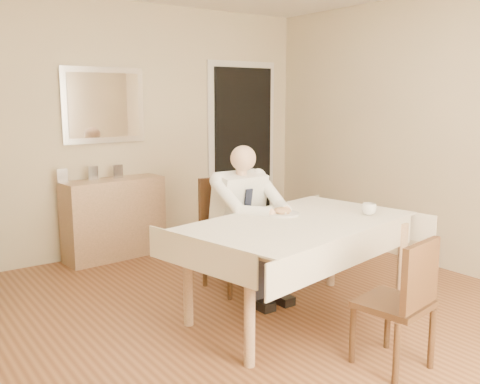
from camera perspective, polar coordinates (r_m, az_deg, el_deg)
room at (r=3.57m, az=3.29°, el=4.74°), size 5.00×5.02×2.60m
doorway at (r=6.48m, az=0.27°, el=4.49°), size 0.96×0.07×2.10m
mirror at (r=5.62m, az=-14.32°, el=8.94°), size 0.86×0.04×0.76m
dining_table at (r=3.92m, az=6.29°, el=-4.22°), size 1.91×1.34×0.75m
chair_far at (r=4.62m, az=-1.10°, el=-3.59°), size 0.48×0.48×0.95m
chair_near at (r=3.37m, az=17.09°, el=-10.75°), size 0.45×0.45×0.82m
seated_man at (r=4.36m, az=1.09°, el=-2.38°), size 0.48×0.72×1.24m
plate at (r=4.06m, az=4.52°, el=-2.32°), size 0.26×0.26×0.02m
food at (r=4.06m, az=4.53°, el=-2.02°), size 0.14×0.14×0.06m
knife at (r=4.04m, az=5.51°, el=-2.16°), size 0.01×0.13×0.01m
fork at (r=3.99m, az=4.64°, el=-2.31°), size 0.01×0.13×0.01m
coffee_mug at (r=4.15m, az=13.60°, el=-1.80°), size 0.15×0.15×0.09m
sideboard at (r=5.62m, az=-13.26°, el=-2.77°), size 1.04×0.43×0.82m
photo_frame_left at (r=5.41m, az=-18.43°, el=1.63°), size 0.10×0.02×0.14m
photo_frame_center at (r=5.52m, az=-15.40°, el=1.95°), size 0.10×0.02×0.14m
photo_frame_right at (r=5.58m, az=-12.89°, el=2.15°), size 0.10×0.02×0.14m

